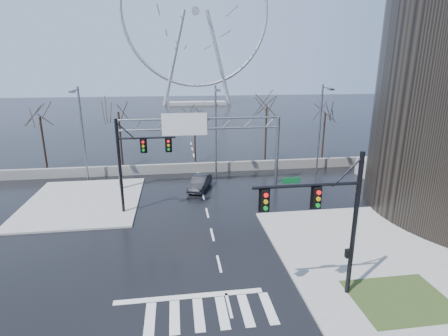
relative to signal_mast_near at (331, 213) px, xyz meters
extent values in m
plane|color=black|center=(-5.14, 4.04, -4.87)|extent=(260.00, 260.00, 0.00)
cube|color=gray|center=(4.86, 6.04, -4.80)|extent=(12.00, 10.00, 0.15)
cube|color=gray|center=(-16.14, 16.04, -4.80)|extent=(10.00, 12.00, 0.15)
cube|color=#2E3E19|center=(3.86, -0.96, -4.72)|extent=(5.00, 4.00, 0.02)
cube|color=slate|center=(-5.14, 24.04, -4.32)|extent=(52.00, 0.50, 1.10)
cylinder|color=black|center=(1.36, 0.04, -0.87)|extent=(0.24, 0.24, 8.00)
cylinder|color=black|center=(-1.34, 0.04, 1.53)|extent=(5.40, 0.16, 0.16)
cube|color=black|center=(-0.84, -0.11, 0.93)|extent=(0.35, 0.28, 1.05)
cube|color=black|center=(-3.44, -0.11, 0.93)|extent=(0.35, 0.28, 1.05)
cylinder|color=black|center=(-12.14, 13.04, -0.87)|extent=(0.24, 0.24, 8.00)
cylinder|color=black|center=(-9.84, 13.04, 1.53)|extent=(4.60, 0.16, 0.16)
cube|color=black|center=(-10.14, 12.89, 0.93)|extent=(0.35, 0.28, 1.05)
cube|color=black|center=(-8.14, 12.89, 0.93)|extent=(0.35, 0.28, 1.05)
cylinder|color=slate|center=(-13.14, 19.04, -1.37)|extent=(0.36, 0.36, 7.00)
cylinder|color=slate|center=(2.86, 19.04, -1.37)|extent=(0.36, 0.36, 7.00)
cylinder|color=slate|center=(-5.14, 19.04, 2.13)|extent=(16.00, 0.20, 0.20)
cylinder|color=slate|center=(-5.14, 19.04, 1.13)|extent=(16.00, 0.20, 0.20)
cube|color=#094A1F|center=(-6.64, 18.89, 1.63)|extent=(4.20, 0.10, 2.00)
cube|color=silver|center=(-6.64, 18.83, 1.63)|extent=(4.40, 0.02, 2.20)
cylinder|color=slate|center=(-17.14, 22.54, 0.13)|extent=(0.20, 0.20, 10.00)
cylinder|color=slate|center=(-17.14, 21.44, 4.83)|extent=(0.12, 2.20, 0.12)
cube|color=slate|center=(-17.14, 20.44, 4.73)|extent=(0.50, 0.70, 0.18)
cylinder|color=slate|center=(-3.14, 22.54, 0.13)|extent=(0.20, 0.20, 10.00)
cylinder|color=slate|center=(-3.14, 21.44, 4.83)|extent=(0.12, 2.20, 0.12)
cube|color=slate|center=(-3.14, 20.44, 4.73)|extent=(0.50, 0.70, 0.18)
cylinder|color=slate|center=(8.86, 22.54, 0.13)|extent=(0.20, 0.20, 10.00)
cylinder|color=slate|center=(8.86, 21.44, 4.83)|extent=(0.12, 2.20, 0.12)
cube|color=slate|center=(8.86, 20.44, 4.73)|extent=(0.50, 0.70, 0.18)
cylinder|color=black|center=(-23.14, 28.04, -1.72)|extent=(0.24, 0.24, 6.30)
cylinder|color=black|center=(-14.14, 27.54, -1.50)|extent=(0.24, 0.24, 6.75)
cylinder|color=black|center=(-5.14, 28.54, -1.95)|extent=(0.24, 0.24, 5.85)
cylinder|color=black|center=(3.86, 27.54, -1.36)|extent=(0.24, 0.24, 7.02)
cylinder|color=black|center=(11.86, 28.04, -1.81)|extent=(0.24, 0.24, 6.12)
cube|color=gray|center=(-0.14, 99.04, -4.37)|extent=(18.00, 6.00, 1.00)
torus|color=#B2B2B7|center=(-0.14, 99.04, 23.13)|extent=(45.00, 1.00, 45.00)
cylinder|color=#B2B2B7|center=(-0.14, 99.04, 23.13)|extent=(2.40, 1.50, 2.40)
cylinder|color=#B2B2B7|center=(-7.14, 99.04, 9.13)|extent=(8.28, 1.20, 28.82)
cylinder|color=#B2B2B7|center=(6.86, 99.04, 9.13)|extent=(8.28, 1.20, 28.82)
imported|color=black|center=(-5.31, 18.05, -4.17)|extent=(2.87, 4.50, 1.40)
camera|label=1|loc=(-7.54, -15.20, 7.08)|focal=28.00mm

